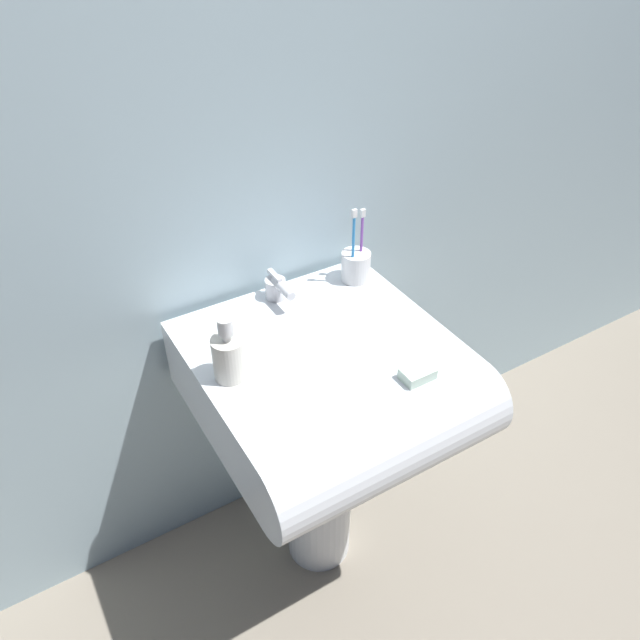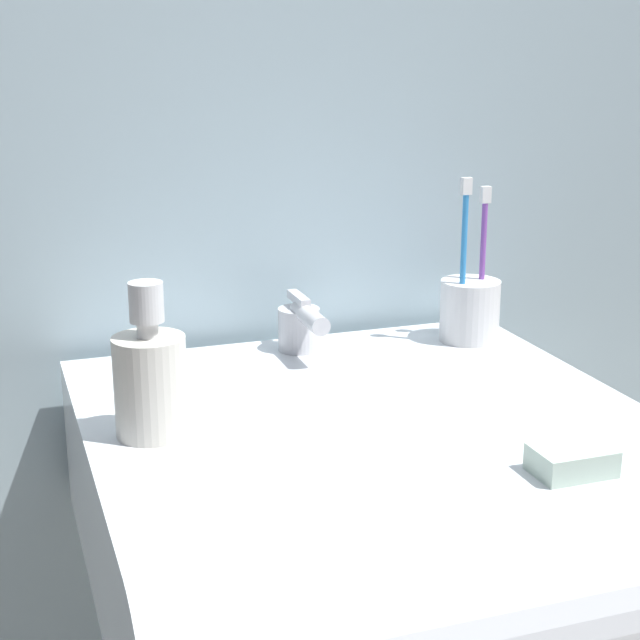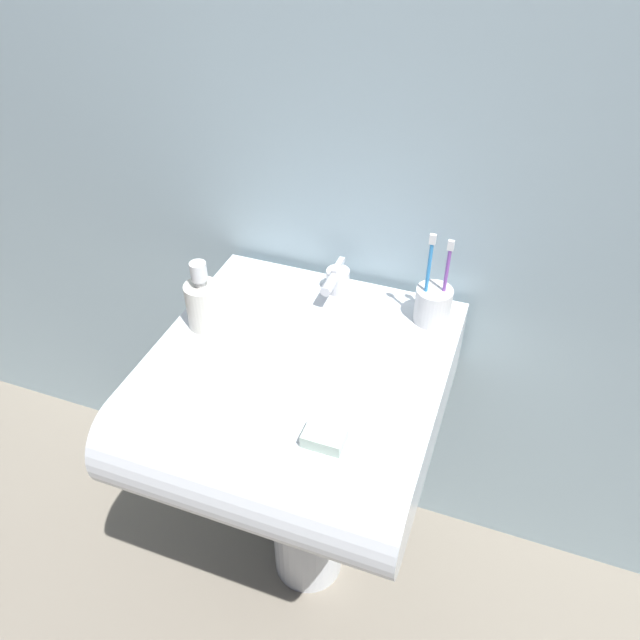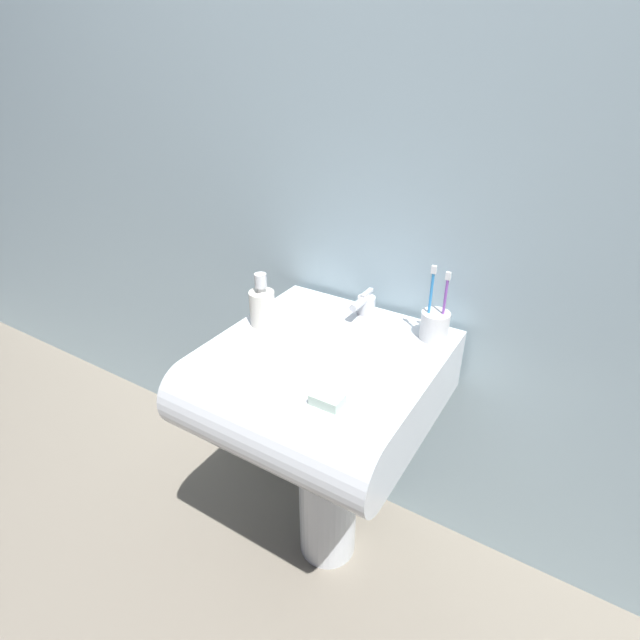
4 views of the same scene
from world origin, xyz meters
The scene contains 8 objects.
ground_plane centered at (0.00, 0.00, 0.00)m, with size 6.00×6.00×0.00m, color gray.
wall_back centered at (0.00, 0.30, 1.20)m, with size 5.00×0.05×2.40m, color #9EB7C1.
sink_pedestal centered at (0.00, 0.00, 0.30)m, with size 0.18×0.18×0.60m, color white.
sink_basin centered at (0.00, -0.06, 0.69)m, with size 0.55×0.59×0.18m.
faucet centered at (0.00, 0.19, 0.81)m, with size 0.05×0.11×0.07m.
toothbrush_cup centered at (0.21, 0.17, 0.82)m, with size 0.07×0.07×0.20m.
soap_bottle centered at (-0.21, 0.00, 0.83)m, with size 0.07×0.07×0.15m.
bar_soap centered at (0.12, -0.21, 0.79)m, with size 0.07×0.05×0.02m, color silver.
Camera 3 is at (0.34, -0.83, 1.58)m, focal length 35.00 mm.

